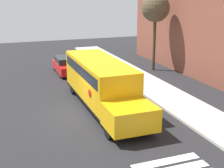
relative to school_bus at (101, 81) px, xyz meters
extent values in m
plane|color=black|center=(0.85, -1.54, -1.69)|extent=(60.00, 60.00, 0.00)
cube|color=#B2ADA3|center=(0.85, 4.96, -1.61)|extent=(44.00, 3.00, 0.15)
cube|color=white|center=(7.45, 0.46, -1.68)|extent=(0.50, 3.20, 0.01)
cube|color=#EAA80F|center=(-0.47, 0.00, 0.02)|extent=(7.92, 2.50, 2.51)
cube|color=#EAA80F|center=(4.56, 0.00, -0.63)|extent=(2.13, 2.50, 1.21)
cube|color=black|center=(-0.47, 0.00, -1.16)|extent=(7.92, 2.54, 0.16)
cube|color=black|center=(-0.47, 0.00, 0.72)|extent=(7.29, 2.53, 0.64)
cylinder|color=red|center=(1.71, -1.29, -0.11)|extent=(0.44, 0.02, 0.44)
cylinder|color=black|center=(4.45, 1.08, -1.19)|extent=(1.00, 0.30, 1.00)
cylinder|color=black|center=(4.45, -1.08, -1.19)|extent=(1.00, 0.30, 1.00)
cylinder|color=black|center=(-3.23, 1.08, -1.19)|extent=(1.00, 0.30, 1.00)
cylinder|color=black|center=(-3.23, -1.08, -1.19)|extent=(1.00, 0.30, 1.00)
cube|color=red|center=(-9.20, -0.24, -1.11)|extent=(4.32, 1.86, 0.72)
cube|color=#1E2328|center=(-9.46, -0.24, -0.50)|extent=(2.42, 1.71, 0.51)
cylinder|color=black|center=(-7.77, 0.58, -1.37)|extent=(0.64, 0.22, 0.64)
cylinder|color=black|center=(-7.77, -1.05, -1.37)|extent=(0.64, 0.22, 0.64)
cylinder|color=black|center=(-10.62, 0.58, -1.37)|extent=(0.64, 0.22, 0.64)
cylinder|color=black|center=(-10.62, -1.05, -1.37)|extent=(0.64, 0.22, 0.64)
cylinder|color=#423323|center=(-7.55, 7.70, 0.80)|extent=(0.27, 0.27, 4.97)
sphere|color=#4C422D|center=(-7.55, 7.70, 4.04)|extent=(2.54, 2.54, 2.54)
camera|label=1|loc=(17.99, -5.97, 5.48)|focal=50.00mm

